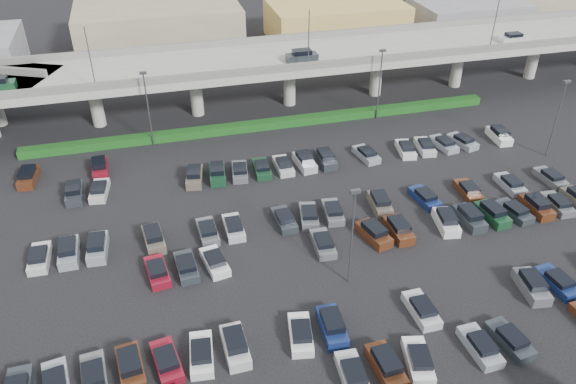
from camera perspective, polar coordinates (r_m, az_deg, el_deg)
The scene contains 6 objects.
ground at distance 59.40m, azimuth 3.50°, elevation -4.04°, with size 280.00×280.00×0.00m, color black.
overpass at distance 83.31m, azimuth -3.41°, elevation 12.89°, with size 150.00×13.00×15.80m.
hedge at distance 79.65m, azimuth -2.03°, elevation 6.89°, with size 66.00×1.60×1.10m, color #123E13.
parked_cars at distance 56.72m, azimuth 4.61°, elevation -5.37°, with size 63.14×41.62×1.67m.
light_poles at distance 56.47m, azimuth -0.90°, elevation 1.53°, with size 66.90×48.38×10.30m.
distant_buildings at distance 114.66m, azimuth -0.16°, elevation 17.00°, with size 138.00×24.00×9.00m.
Camera 1 is at (-15.60, -44.60, 35.99)m, focal length 35.00 mm.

